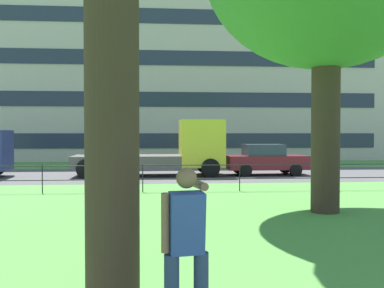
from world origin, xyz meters
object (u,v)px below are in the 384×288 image
(person_thrower, at_px, (186,243))
(flatbed_truck_far_right, at_px, (172,151))
(car_maroon_right, at_px, (266,159))
(apartment_building_background, at_px, (164,48))

(person_thrower, distance_m, flatbed_truck_far_right, 16.92)
(flatbed_truck_far_right, bearing_deg, car_maroon_right, -0.50)
(person_thrower, bearing_deg, flatbed_truck_far_right, 88.64)
(flatbed_truck_far_right, distance_m, car_maroon_right, 4.73)
(flatbed_truck_far_right, relative_size, car_maroon_right, 1.81)
(car_maroon_right, relative_size, apartment_building_background, 0.10)
(apartment_building_background, bearing_deg, car_maroon_right, -73.48)
(person_thrower, relative_size, apartment_building_background, 0.05)
(person_thrower, height_order, flatbed_truck_far_right, flatbed_truck_far_right)
(apartment_building_background, bearing_deg, person_thrower, -90.49)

